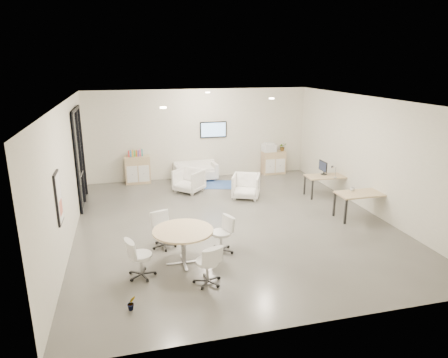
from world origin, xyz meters
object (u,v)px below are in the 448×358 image
sideboard_right (273,162)px  desk_front (362,195)px  armchair_left (189,179)px  loveseat (195,172)px  sideboard_left (138,170)px  armchair_right (246,185)px  round_table (183,234)px  desk_rear (326,178)px

sideboard_right → desk_front: size_ratio=0.63×
armchair_left → desk_front: 5.39m
loveseat → desk_front: desk_front is taller
sideboard_left → loveseat: (2.02, -0.13, -0.18)m
sideboard_left → armchair_right: (3.21, -2.45, -0.07)m
armchair_left → round_table: 4.90m
sideboard_right → armchair_right: bearing=-126.9°
sideboard_right → round_table: sideboard_right is taller
loveseat → armchair_left: 1.36m
armchair_left → armchair_right: bearing=11.0°
sideboard_left → loveseat: bearing=-3.7°
desk_rear → round_table: 6.06m
loveseat → sideboard_left: bearing=173.7°
round_table → desk_front: bearing=15.4°
armchair_left → desk_rear: bearing=24.2°
armchair_right → round_table: 4.54m
sideboard_left → armchair_left: 2.12m
loveseat → desk_rear: desk_rear is taller
armchair_right → desk_rear: 2.55m
sideboard_right → round_table: size_ratio=0.69×
sideboard_left → desk_front: 7.51m
loveseat → round_table: 6.24m
sideboard_right → desk_front: bearing=-81.9°
sideboard_left → desk_rear: sideboard_left is taller
armchair_left → desk_front: (4.17, -3.41, 0.22)m
desk_rear → armchair_left: bearing=164.0°
desk_front → armchair_right: bearing=137.3°
loveseat → round_table: size_ratio=1.21×
desk_front → round_table: 5.26m
sideboard_right → desk_front: (0.69, -4.83, 0.21)m
sideboard_right → sideboard_left: bearing=-179.9°
sideboard_left → armchair_right: bearing=-37.4°
armchair_left → round_table: size_ratio=0.66×
armchair_left → armchair_right: 1.93m
loveseat → desk_rear: (3.70, -2.73, 0.28)m
armchair_left → sideboard_right: bearing=65.8°
armchair_right → desk_front: armchair_right is taller
armchair_left → desk_rear: armchair_left is taller
loveseat → round_table: (-1.35, -6.08, 0.38)m
armchair_right → round_table: armchair_right is taller
round_table → armchair_left: bearing=79.3°
loveseat → armchair_left: armchair_left is taller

